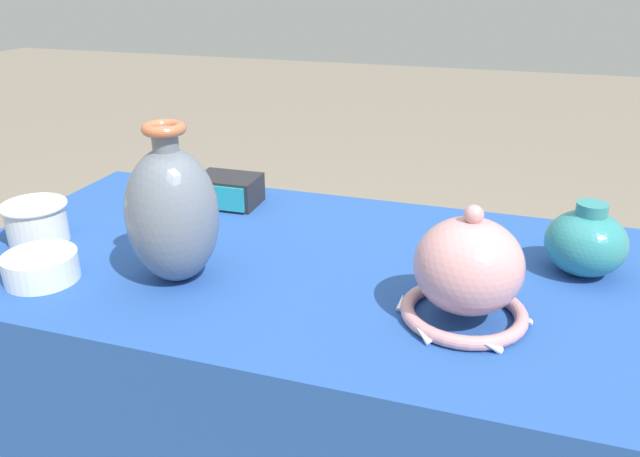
% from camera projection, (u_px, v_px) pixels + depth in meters
% --- Properties ---
extents(display_table, '(1.27, 0.70, 0.70)m').
position_uv_depth(display_table, '(295.00, 298.00, 1.17)').
color(display_table, olive).
rests_on(display_table, ground_plane).
extents(vase_tall_bulbous, '(0.16, 0.16, 0.28)m').
position_uv_depth(vase_tall_bulbous, '(172.00, 213.00, 1.04)').
color(vase_tall_bulbous, slate).
rests_on(vase_tall_bulbous, display_table).
extents(vase_dome_bell, '(0.21, 0.20, 0.19)m').
position_uv_depth(vase_dome_bell, '(467.00, 274.00, 0.94)').
color(vase_dome_bell, '#D19399').
rests_on(vase_dome_bell, display_table).
extents(mosaic_tile_box, '(0.14, 0.11, 0.07)m').
position_uv_depth(mosaic_tile_box, '(228.00, 190.00, 1.41)').
color(mosaic_tile_box, '#232328').
rests_on(mosaic_tile_box, display_table).
extents(pot_squat_porcelain, '(0.13, 0.13, 0.05)m').
position_uv_depth(pot_squat_porcelain, '(41.00, 267.00, 1.08)').
color(pot_squat_porcelain, white).
rests_on(pot_squat_porcelain, display_table).
extents(jar_round_teal, '(0.14, 0.14, 0.13)m').
position_uv_depth(jar_round_teal, '(586.00, 242.00, 1.09)').
color(jar_round_teal, teal).
rests_on(jar_round_teal, display_table).
extents(cup_wide_ivory, '(0.13, 0.13, 0.08)m').
position_uv_depth(cup_wide_ivory, '(36.00, 221.00, 1.22)').
color(cup_wide_ivory, white).
rests_on(cup_wide_ivory, display_table).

